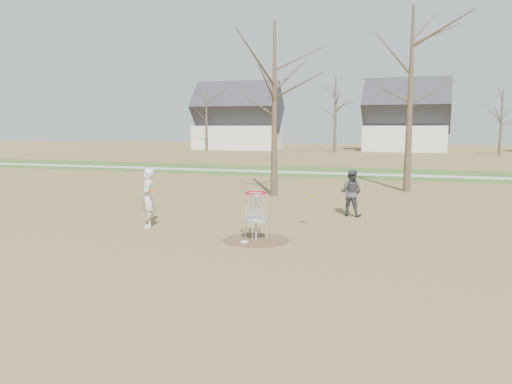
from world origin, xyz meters
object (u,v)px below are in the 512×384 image
disc_grounded (244,242)px  disc_golf_basket (256,207)px  player_standing (148,198)px  player_throwing (351,193)px

disc_grounded → disc_golf_basket: (0.20, 0.36, 0.89)m
player_standing → disc_grounded: size_ratio=8.11×
player_standing → disc_grounded: player_standing is taller
player_standing → player_throwing: bearing=91.4°
player_standing → disc_golf_basket: size_ratio=1.32×
player_standing → player_throwing: 6.78m
disc_grounded → disc_golf_basket: disc_golf_basket is taller
player_throwing → disc_grounded: 5.40m
player_standing → disc_golf_basket: (3.67, -0.67, 0.02)m
disc_grounded → disc_golf_basket: 0.99m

